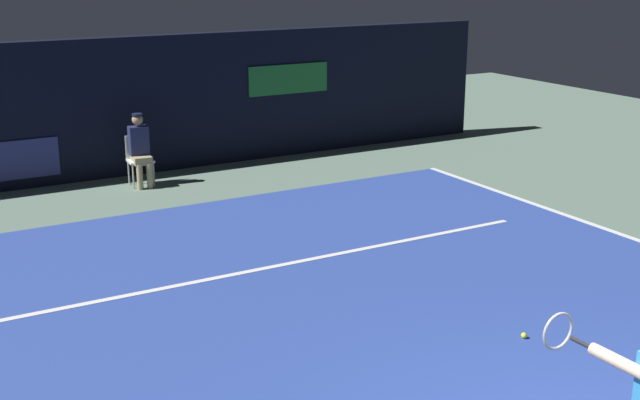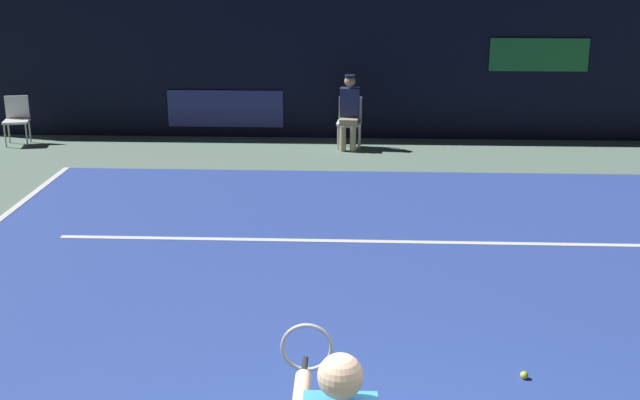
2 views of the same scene
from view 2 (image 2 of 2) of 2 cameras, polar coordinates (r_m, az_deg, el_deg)
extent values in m
plane|color=slate|center=(8.66, 3.86, -7.03)|extent=(30.71, 30.71, 0.00)
cube|color=#2D479E|center=(8.66, 3.86, -6.99)|extent=(10.08, 10.20, 0.01)
cube|color=white|center=(10.31, 3.66, -2.87)|extent=(7.86, 0.10, 0.01)
cube|color=black|center=(15.75, 3.40, 9.01)|extent=(15.51, 0.30, 2.60)
cube|color=navy|center=(15.91, -6.53, 6.27)|extent=(2.20, 0.04, 0.70)
cube|color=#1E6B2D|center=(15.90, 14.84, 9.64)|extent=(1.80, 0.04, 0.60)
sphere|color=beige|center=(3.96, 1.42, -12.03)|extent=(0.22, 0.22, 0.22)
cylinder|color=black|center=(4.55, -1.10, -11.75)|extent=(0.03, 0.30, 0.03)
torus|color=#B2B2B7|center=(4.80, -0.92, -10.13)|extent=(0.30, 0.03, 0.30)
cube|color=white|center=(14.96, 2.03, 5.32)|extent=(0.47, 0.43, 0.04)
cube|color=white|center=(15.11, 2.10, 6.33)|extent=(0.42, 0.06, 0.42)
cylinder|color=#B2B2B7|center=(14.86, 1.25, 4.33)|extent=(0.03, 0.03, 0.46)
cylinder|color=#B2B2B7|center=(14.83, 2.69, 4.29)|extent=(0.03, 0.03, 0.46)
cylinder|color=#B2B2B7|center=(15.19, 1.37, 4.62)|extent=(0.03, 0.03, 0.46)
cylinder|color=#B2B2B7|center=(15.16, 2.78, 4.58)|extent=(0.03, 0.03, 0.46)
cube|color=tan|center=(14.87, 2.01, 5.40)|extent=(0.35, 0.42, 0.14)
cylinder|color=tan|center=(14.76, 1.59, 4.25)|extent=(0.11, 0.11, 0.46)
cylinder|color=tan|center=(14.75, 2.29, 4.23)|extent=(0.11, 0.11, 0.46)
cube|color=#23284C|center=(14.93, 2.06, 6.74)|extent=(0.35, 0.24, 0.52)
sphere|color=tan|center=(14.86, 2.07, 8.18)|extent=(0.20, 0.20, 0.20)
cylinder|color=#141933|center=(14.85, 2.08, 8.52)|extent=(0.19, 0.19, 0.04)
cube|color=white|center=(16.17, -20.17, 5.10)|extent=(0.51, 0.48, 0.04)
cube|color=white|center=(16.32, -20.13, 6.03)|extent=(0.42, 0.11, 0.42)
cylinder|color=#B2B2B7|center=(16.09, -20.86, 4.17)|extent=(0.03, 0.03, 0.44)
cylinder|color=#B2B2B7|center=(16.01, -19.55, 4.25)|extent=(0.03, 0.03, 0.44)
cylinder|color=#B2B2B7|center=(16.41, -20.63, 4.43)|extent=(0.03, 0.03, 0.44)
cylinder|color=#B2B2B7|center=(16.34, -19.34, 4.51)|extent=(0.03, 0.03, 0.44)
sphere|color=#CCE033|center=(7.40, 13.88, -11.62)|extent=(0.07, 0.07, 0.07)
camera|label=1|loc=(4.70, -87.91, 7.02)|focal=47.40mm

